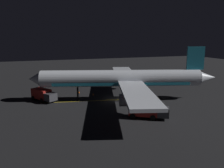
# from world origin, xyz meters

# --- Properties ---
(ground_plane) EXTENTS (180.00, 180.00, 0.20)m
(ground_plane) POSITION_xyz_m (0.00, 0.00, -0.10)
(ground_plane) COLOR black
(apron_guide_stripe) EXTENTS (4.67, 24.45, 0.01)m
(apron_guide_stripe) POSITION_xyz_m (0.73, 4.00, 0.00)
(apron_guide_stripe) COLOR gold
(apron_guide_stripe) RESTS_ON ground_plane
(airliner) EXTENTS (39.35, 38.22, 11.04)m
(airliner) POSITION_xyz_m (-0.18, -0.62, 4.39)
(airliner) COLOR silver
(airliner) RESTS_ON ground_plane
(baggage_truck) EXTENTS (6.17, 5.06, 2.41)m
(baggage_truck) POSITION_xyz_m (4.46, 15.50, 1.25)
(baggage_truck) COLOR maroon
(baggage_truck) RESTS_ON ground_plane
(catering_truck) EXTENTS (5.08, 6.48, 2.64)m
(catering_truck) POSITION_xyz_m (-11.65, 0.05, 1.35)
(catering_truck) COLOR maroon
(catering_truck) RESTS_ON ground_plane
(ground_crew_worker) EXTENTS (0.40, 0.40, 1.74)m
(ground_crew_worker) POSITION_xyz_m (4.70, 13.51, 0.89)
(ground_crew_worker) COLOR black
(ground_crew_worker) RESTS_ON ground_plane
(traffic_cone_near_left) EXTENTS (0.50, 0.50, 0.55)m
(traffic_cone_near_left) POSITION_xyz_m (5.42, 4.64, 0.25)
(traffic_cone_near_left) COLOR #EA590F
(traffic_cone_near_left) RESTS_ON ground_plane
(traffic_cone_near_right) EXTENTS (0.50, 0.50, 0.55)m
(traffic_cone_near_right) POSITION_xyz_m (8.46, 7.29, 0.25)
(traffic_cone_near_right) COLOR #EA590F
(traffic_cone_near_right) RESTS_ON ground_plane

